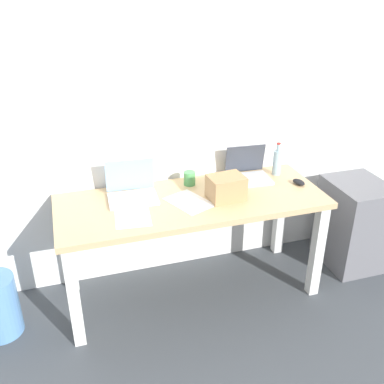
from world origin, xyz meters
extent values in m
plane|color=#42474C|center=(0.00, 0.00, 0.00)|extent=(8.00, 8.00, 0.00)
cube|color=white|center=(0.00, 0.39, 1.30)|extent=(5.20, 0.08, 2.60)
cube|color=tan|center=(0.00, 0.00, 0.72)|extent=(1.75, 0.67, 0.04)
cube|color=silver|center=(-0.81, -0.27, 0.35)|extent=(0.07, 0.07, 0.70)
cube|color=silver|center=(0.81, -0.27, 0.35)|extent=(0.07, 0.07, 0.70)
cube|color=silver|center=(-0.81, 0.27, 0.35)|extent=(0.07, 0.07, 0.70)
cube|color=silver|center=(0.81, 0.27, 0.35)|extent=(0.07, 0.07, 0.70)
cube|color=silver|center=(-0.37, 0.09, 0.75)|extent=(0.33, 0.24, 0.02)
cube|color=#8CB7EA|center=(-0.36, 0.21, 0.87)|extent=(0.32, 0.05, 0.22)
cube|color=silver|center=(0.47, 0.15, 0.75)|extent=(0.30, 0.24, 0.02)
cube|color=#333842|center=(0.48, 0.26, 0.87)|extent=(0.29, 0.06, 0.21)
cylinder|color=#99B7C1|center=(0.70, 0.19, 0.83)|extent=(0.06, 0.06, 0.18)
cylinder|color=#99B7C1|center=(0.70, 0.19, 0.95)|extent=(0.02, 0.02, 0.05)
cylinder|color=#B21E19|center=(0.70, 0.19, 0.98)|extent=(0.03, 0.03, 0.01)
ellipsoid|color=black|center=(0.77, -0.01, 0.76)|extent=(0.08, 0.11, 0.03)
cube|color=tan|center=(0.21, -0.06, 0.82)|extent=(0.24, 0.19, 0.16)
cylinder|color=#4C9E56|center=(0.05, 0.21, 0.79)|extent=(0.08, 0.08, 0.09)
cube|color=white|center=(-0.03, -0.04, 0.75)|extent=(0.31, 0.35, 0.00)
cube|color=white|center=(-0.41, -0.10, 0.75)|extent=(0.24, 0.32, 0.00)
cube|color=slate|center=(1.29, -0.01, 0.34)|extent=(0.40, 0.48, 0.68)
camera|label=1|loc=(-0.76, -2.44, 2.08)|focal=41.55mm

